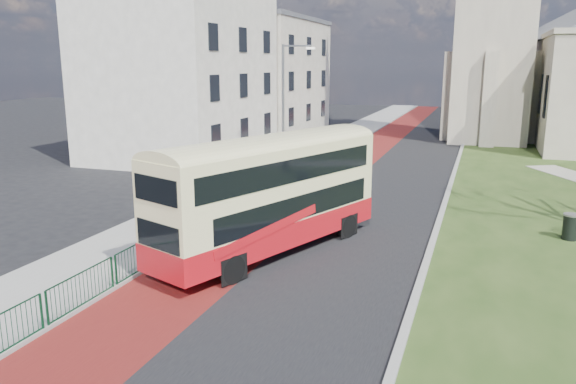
% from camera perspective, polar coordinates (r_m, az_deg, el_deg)
% --- Properties ---
extents(ground, '(160.00, 160.00, 0.00)m').
position_cam_1_polar(ground, '(19.01, -6.05, -8.61)').
color(ground, black).
rests_on(ground, ground).
extents(road_carriageway, '(9.00, 120.00, 0.01)m').
position_cam_1_polar(road_carriageway, '(37.13, 9.33, 1.96)').
color(road_carriageway, black).
rests_on(road_carriageway, ground).
extents(bus_lane, '(3.40, 120.00, 0.01)m').
position_cam_1_polar(bus_lane, '(37.67, 5.28, 2.24)').
color(bus_lane, '#591414').
rests_on(bus_lane, ground).
extents(pavement_west, '(4.00, 120.00, 0.12)m').
position_cam_1_polar(pavement_west, '(38.73, -0.18, 2.67)').
color(pavement_west, gray).
rests_on(pavement_west, ground).
extents(kerb_west, '(0.25, 120.00, 0.13)m').
position_cam_1_polar(kerb_west, '(38.12, 2.66, 2.50)').
color(kerb_west, '#999993').
rests_on(kerb_west, ground).
extents(kerb_east, '(0.25, 80.00, 0.13)m').
position_cam_1_polar(kerb_east, '(38.60, 16.59, 2.10)').
color(kerb_east, '#999993').
rests_on(kerb_east, ground).
extents(pedestrian_railing, '(0.07, 24.00, 1.12)m').
position_cam_1_polar(pedestrian_railing, '(23.48, -8.46, -3.04)').
color(pedestrian_railing, '#0D3D21').
rests_on(pedestrian_railing, ground).
extents(street_block_near, '(10.30, 14.30, 13.00)m').
position_cam_1_polar(street_block_near, '(43.70, -10.74, 12.13)').
color(street_block_near, beige).
rests_on(street_block_near, ground).
extents(street_block_far, '(10.30, 16.30, 11.50)m').
position_cam_1_polar(street_block_far, '(58.15, -2.72, 11.74)').
color(street_block_far, '#BAB29D').
rests_on(street_block_far, ground).
extents(streetlamp, '(2.13, 0.18, 8.00)m').
position_cam_1_polar(streetlamp, '(36.09, -0.27, 9.17)').
color(streetlamp, gray).
rests_on(streetlamp, pavement_west).
extents(bus, '(5.88, 10.35, 4.26)m').
position_cam_1_polar(bus, '(20.59, -1.74, 0.22)').
color(bus, '#AF1017').
rests_on(bus, ground).
extents(litter_bin, '(0.80, 0.80, 1.05)m').
position_cam_1_polar(litter_bin, '(25.22, 26.79, -3.16)').
color(litter_bin, black).
rests_on(litter_bin, grass_green).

